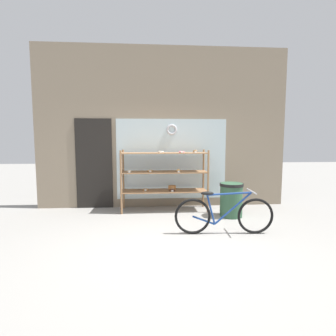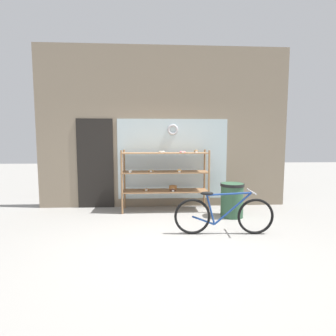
% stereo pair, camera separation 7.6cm
% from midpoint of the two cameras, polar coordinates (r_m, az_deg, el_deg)
% --- Properties ---
extents(ground_plane, '(30.00, 30.00, 0.00)m').
position_cam_midpoint_polar(ground_plane, '(4.23, 0.27, -16.05)').
color(ground_plane, gray).
extents(storefront_facade, '(5.93, 0.13, 3.78)m').
position_cam_midpoint_polar(storefront_facade, '(6.29, -1.74, 8.21)').
color(storefront_facade, gray).
rests_on(storefront_facade, ground_plane).
extents(display_case, '(1.94, 0.55, 1.39)m').
position_cam_midpoint_polar(display_case, '(5.92, -1.08, -1.24)').
color(display_case, '#8E6642').
rests_on(display_case, ground_plane).
extents(bicycle, '(1.69, 0.46, 0.75)m').
position_cam_midpoint_polar(bicycle, '(4.61, 11.56, -9.91)').
color(bicycle, black).
rests_on(bicycle, ground_plane).
extents(trash_bin, '(0.49, 0.49, 0.71)m').
position_cam_midpoint_polar(trash_bin, '(5.66, 13.22, -6.49)').
color(trash_bin, '#2D5138').
rests_on(trash_bin, ground_plane).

